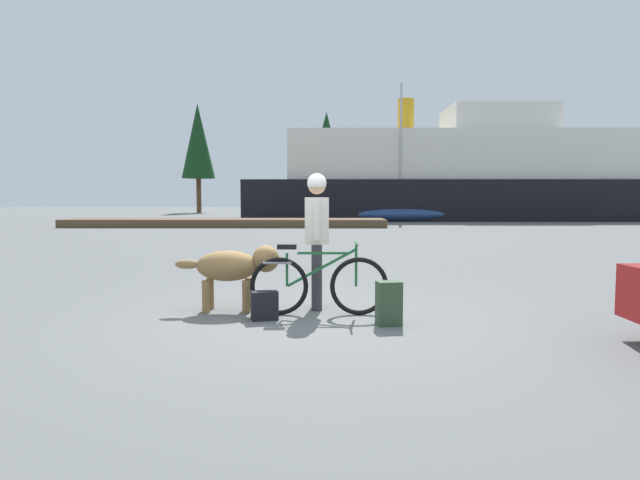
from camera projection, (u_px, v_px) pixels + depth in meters
name	position (u px, v px, depth m)	size (l,w,h in m)	color
ground_plane	(307.00, 320.00, 6.58)	(160.00, 160.00, 0.00)	#595B5B
bicycle	(318.00, 284.00, 6.81)	(1.75, 0.44, 0.92)	black
person_cyclist	(317.00, 227.00, 7.16)	(0.32, 0.53, 1.80)	#333338
dog	(234.00, 267.00, 7.06)	(1.36, 0.47, 0.86)	olive
backpack	(389.00, 303.00, 6.29)	(0.28, 0.20, 0.51)	#334C33
handbag_pannier	(265.00, 305.00, 6.57)	(0.32, 0.18, 0.35)	black
dock_pier	(226.00, 223.00, 27.75)	(16.25, 2.69, 0.40)	brown
ferry_boat	(456.00, 178.00, 37.35)	(28.28, 8.62, 8.21)	black
sailboat_moored	(400.00, 213.00, 33.88)	(6.91, 1.94, 8.51)	navy
pine_tree_far_left	(198.00, 141.00, 52.57)	(3.22, 3.22, 10.60)	#4C331E
pine_tree_center	(326.00, 152.00, 53.53)	(4.09, 4.09, 9.93)	#4C331E
pine_tree_far_right	(517.00, 155.00, 55.25)	(4.24, 4.24, 9.59)	#4C331E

